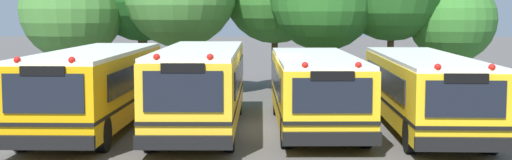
# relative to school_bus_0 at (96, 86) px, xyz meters

# --- Properties ---
(ground_plane) EXTENTS (160.00, 160.00, 0.00)m
(ground_plane) POSITION_rel_school_bus_0_xyz_m (5.30, 0.14, -1.42)
(ground_plane) COLOR #514F4C
(school_bus_0) EXTENTS (2.70, 10.46, 2.70)m
(school_bus_0) POSITION_rel_school_bus_0_xyz_m (0.00, 0.00, 0.00)
(school_bus_0) COLOR #EAA80C
(school_bus_0) RESTS_ON ground_plane
(school_bus_1) EXTENTS (2.62, 10.30, 2.77)m
(school_bus_1) POSITION_rel_school_bus_0_xyz_m (3.41, -0.01, 0.04)
(school_bus_1) COLOR yellow
(school_bus_1) RESTS_ON ground_plane
(school_bus_2) EXTENTS (2.83, 9.73, 2.52)m
(school_bus_2) POSITION_rel_school_bus_0_xyz_m (7.13, 0.28, -0.09)
(school_bus_2) COLOR yellow
(school_bus_2) RESTS_ON ground_plane
(school_bus_3) EXTENTS (2.67, 10.66, 2.53)m
(school_bus_3) POSITION_rel_school_bus_0_xyz_m (10.59, 0.04, -0.08)
(school_bus_3) COLOR yellow
(school_bus_3) RESTS_ON ground_plane
(tree_0) EXTENTS (4.67, 4.67, 6.24)m
(tree_0) POSITION_rel_school_bus_0_xyz_m (-3.28, 8.99, 2.47)
(tree_0) COLOR #4C3823
(tree_0) RESTS_ON ground_plane
(tree_6) EXTENTS (3.84, 3.84, 5.37)m
(tree_6) POSITION_rel_school_bus_0_xyz_m (13.65, 8.78, 2.03)
(tree_6) COLOR #4C3823
(tree_6) RESTS_ON ground_plane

